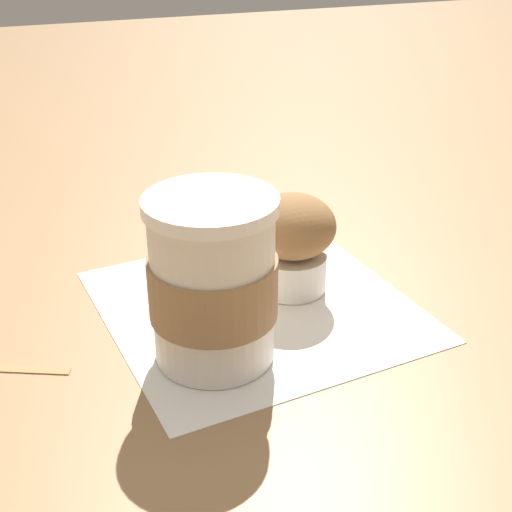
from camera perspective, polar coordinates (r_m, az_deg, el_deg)
name	(u,v)px	position (r m, az deg, el deg)	size (l,w,h in m)	color
ground_plane	(256,306)	(0.62, 0.00, -4.01)	(3.00, 3.00, 0.00)	#936D47
paper_napkin	(256,305)	(0.62, 0.00, -3.95)	(0.25, 0.25, 0.00)	white
coffee_cup	(213,281)	(0.52, -3.47, -2.04)	(0.10, 0.10, 0.13)	silver
muffin	(293,239)	(0.62, 2.94, 1.35)	(0.08, 0.08, 0.09)	white
banana	(212,239)	(0.69, -3.55, 1.36)	(0.16, 0.06, 0.03)	#D6CC4C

